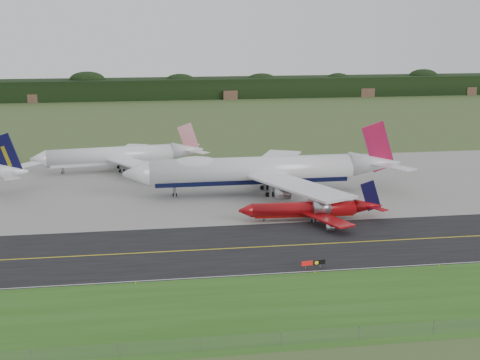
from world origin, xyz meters
The scene contains 15 objects.
ground centered at (0.00, 0.00, 0.00)m, with size 600.00×600.00×0.00m, color #3D5427.
grass_verge centered at (0.00, -35.00, 0.01)m, with size 400.00×30.00×0.01m, color #295619.
taxiway centered at (0.00, -4.00, 0.01)m, with size 400.00×32.00×0.02m, color black.
apron centered at (0.00, 51.00, 0.01)m, with size 400.00×78.00×0.01m, color gray.
taxiway_centreline centered at (0.00, -4.00, 0.03)m, with size 400.00×0.40×0.00m, color gold.
taxiway_edge_line centered at (0.00, -19.50, 0.03)m, with size 400.00×0.25×0.00m, color silver.
perimeter_fence centered at (0.00, -48.00, 1.10)m, with size 320.00×0.10×320.00m.
horizon_treeline centered at (0.00, 273.76, 5.47)m, with size 700.00×25.00×12.00m.
jet_ba_747 centered at (7.20, 40.17, 6.71)m, with size 78.15×64.94×19.70m.
jet_red_737 centered at (14.65, 13.72, 2.64)m, with size 35.27×28.78×9.53m.
jet_star_tail centered at (-32.45, 75.59, 4.84)m, with size 55.02×45.69×14.51m.
taxiway_sign centered at (6.76, -17.99, 1.15)m, with size 4.87×0.67×1.63m.
edge_marker_left centered at (-27.59, -20.50, 0.25)m, with size 0.16×0.16×0.50m, color yellow.
edge_marker_center centered at (6.40, -20.50, 0.25)m, with size 0.16×0.16×0.50m, color yellow.
edge_marker_right centered at (31.63, -20.50, 0.25)m, with size 0.16×0.16×0.50m, color yellow.
Camera 1 is at (-25.78, -137.16, 47.46)m, focal length 50.00 mm.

